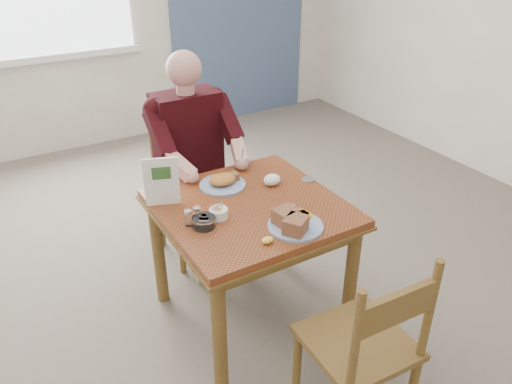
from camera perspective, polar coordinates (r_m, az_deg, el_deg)
floor at (r=3.02m, az=-0.61°, el=-13.75°), size 6.00×6.00×0.00m
lemon_wedge at (r=2.27m, az=1.33°, el=-5.52°), size 0.06×0.05×0.03m
napkin at (r=2.75m, az=1.83°, el=1.41°), size 0.12×0.11×0.06m
metal_dish at (r=2.82m, az=5.99°, el=1.42°), size 0.08×0.08×0.01m
table at (r=2.63m, az=-0.69°, el=-3.49°), size 0.92×0.92×0.75m
chair_far at (r=3.33m, az=-7.54°, el=0.54°), size 0.42×0.42×0.95m
chair_near at (r=2.22m, az=12.33°, el=-16.94°), size 0.44×0.44×0.95m
diner at (r=3.12m, az=-7.26°, el=5.25°), size 0.53×0.56×1.39m
near_plate at (r=2.37m, az=4.23°, el=-3.46°), size 0.35×0.35×0.09m
far_plate at (r=2.75m, az=-3.78°, el=1.20°), size 0.26×0.26×0.07m
caddy at (r=2.46m, az=-4.30°, el=-2.42°), size 0.11×0.11×0.07m
shakers at (r=2.41m, az=-7.24°, el=-2.77°), size 0.09×0.05×0.08m
creamer at (r=2.39m, az=-5.98°, el=-3.42°), size 0.15×0.15×0.05m
menu at (r=2.56m, az=-10.74°, el=1.20°), size 0.17×0.08×0.26m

